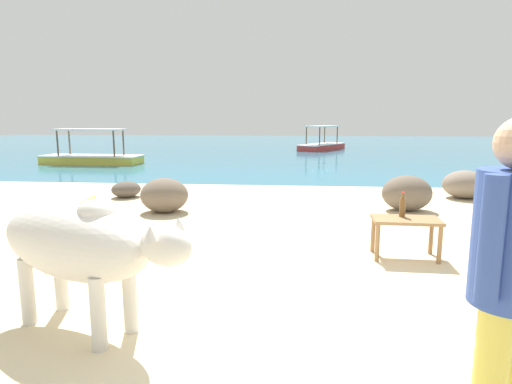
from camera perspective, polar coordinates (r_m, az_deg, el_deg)
sand_beach at (r=3.79m, az=2.63°, el=-15.74°), size 18.00×14.00×0.04m
water_surface at (r=25.48m, az=5.09°, el=5.89°), size 60.00×36.00×0.03m
cow at (r=3.50m, az=-22.54°, el=-6.30°), size 1.84×1.10×1.04m
low_bench_table at (r=5.30m, az=19.28°, el=-4.18°), size 0.78×0.47×0.47m
bottle at (r=5.34m, az=18.88°, el=-1.86°), size 0.07×0.07×0.30m
deck_chair_near at (r=5.47m, az=-21.27°, el=-3.93°), size 0.91×0.79×0.68m
person_standing at (r=2.16m, az=30.58°, el=-9.54°), size 0.39×0.38×1.62m
shore_rock_large at (r=8.06m, az=19.40°, el=-0.15°), size 0.91×0.81×0.63m
shore_rock_medium at (r=9.33m, az=-16.86°, el=0.35°), size 0.71×0.75×0.33m
shore_rock_small at (r=9.80m, az=26.02°, el=0.92°), size 1.03×0.97×0.57m
shore_rock_flat at (r=7.65m, az=-12.08°, el=-0.42°), size 1.07×1.05×0.60m
boat_red at (r=23.65m, az=8.76°, el=6.24°), size 2.81×3.76×1.29m
boat_yellow at (r=17.03m, az=-20.98°, el=4.43°), size 3.72×1.31×1.29m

